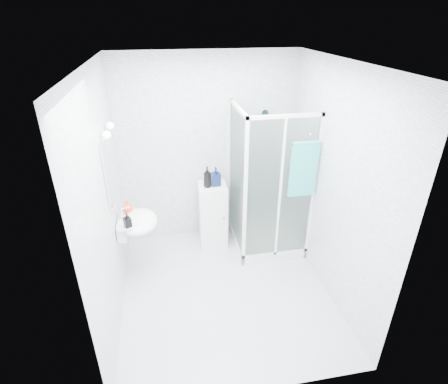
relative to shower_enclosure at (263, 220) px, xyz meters
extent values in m
cube|color=white|center=(-0.67, -0.77, 0.85)|extent=(2.40, 2.60, 2.60)
cube|color=silver|center=(-0.67, -0.77, -0.44)|extent=(2.40, 2.60, 0.01)
cube|color=white|center=(-0.67, -0.77, 2.15)|extent=(2.40, 2.60, 0.01)
cube|color=white|center=(0.08, 0.08, -0.39)|extent=(0.90, 0.90, 0.12)
cube|color=white|center=(-0.35, 0.08, 1.53)|extent=(0.04, 0.90, 0.04)
cube|color=white|center=(0.08, -0.35, 1.53)|extent=(0.90, 0.04, 0.04)
cube|color=white|center=(-0.35, -0.35, 0.55)|extent=(0.04, 0.04, 2.00)
cube|color=white|center=(-0.36, 0.08, 0.59)|extent=(0.02, 0.82, 1.84)
cube|color=white|center=(0.08, -0.36, 0.59)|extent=(0.82, 0.02, 1.84)
cube|color=white|center=(0.08, -0.35, 0.59)|extent=(0.03, 0.04, 1.84)
cylinder|color=silver|center=(0.08, 0.47, 0.90)|extent=(0.02, 0.02, 1.00)
cylinder|color=silver|center=(0.08, 0.44, 1.37)|extent=(0.09, 0.05, 0.09)
cylinder|color=silver|center=(0.13, 0.50, 0.60)|extent=(0.12, 0.04, 0.12)
cylinder|color=silver|center=(0.36, -0.39, 1.33)|extent=(0.03, 0.05, 0.03)
cube|color=white|center=(-1.81, -0.32, 0.30)|extent=(0.10, 0.40, 0.18)
ellipsoid|color=white|center=(-1.63, -0.32, 0.35)|extent=(0.46, 0.56, 0.20)
cube|color=white|center=(-1.75, -0.32, 0.40)|extent=(0.16, 0.50, 0.02)
cylinder|color=silver|center=(-1.81, -0.32, 0.48)|extent=(0.04, 0.04, 0.16)
cylinder|color=silver|center=(-1.76, -0.32, 0.55)|extent=(0.12, 0.02, 0.02)
cube|color=white|center=(-1.85, -0.32, 1.05)|extent=(0.02, 0.60, 0.70)
cylinder|color=silver|center=(-1.84, -0.48, 1.47)|extent=(0.05, 0.04, 0.04)
sphere|color=white|center=(-1.80, -0.48, 1.47)|extent=(0.08, 0.08, 0.08)
cylinder|color=silver|center=(-1.84, -0.16, 1.47)|extent=(0.05, 0.04, 0.04)
sphere|color=white|center=(-1.80, -0.16, 1.47)|extent=(0.08, 0.08, 0.08)
cylinder|color=silver|center=(-1.02, 0.50, 1.17)|extent=(0.02, 0.04, 0.02)
sphere|color=silver|center=(-1.02, 0.48, 1.17)|extent=(0.03, 0.03, 0.03)
cylinder|color=silver|center=(-0.82, 0.50, 1.17)|extent=(0.02, 0.04, 0.02)
sphere|color=silver|center=(-0.82, 0.48, 1.17)|extent=(0.03, 0.03, 0.03)
cube|color=white|center=(-0.66, 0.25, 0.01)|extent=(0.39, 0.39, 0.92)
cube|color=white|center=(-0.66, 0.06, 0.01)|extent=(0.34, 0.02, 0.78)
sphere|color=#D05C1D|center=(-0.54, 0.05, 0.06)|extent=(0.03, 0.03, 0.03)
cube|color=teal|center=(0.33, -0.40, 0.90)|extent=(0.32, 0.04, 0.67)
cylinder|color=teal|center=(0.33, -0.40, 1.23)|extent=(0.32, 0.05, 0.05)
imported|color=black|center=(-0.73, 0.22, 0.61)|extent=(0.14, 0.14, 0.29)
imported|color=#0B1944|center=(-0.61, 0.24, 0.60)|extent=(0.13, 0.13, 0.26)
imported|color=#F83C1D|center=(-1.74, -0.19, 0.49)|extent=(0.13, 0.13, 0.16)
imported|color=black|center=(-1.72, -0.50, 0.50)|extent=(0.10, 0.10, 0.17)
camera|label=1|loc=(-1.26, -3.92, 2.54)|focal=28.00mm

